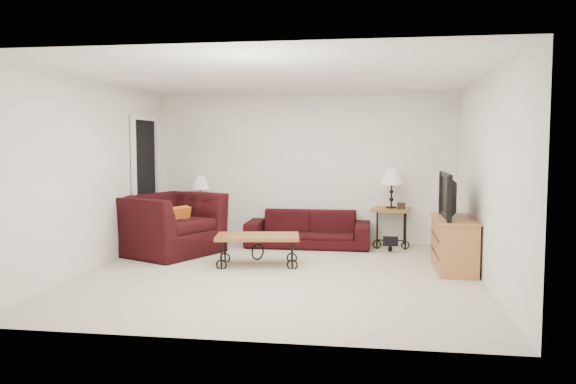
% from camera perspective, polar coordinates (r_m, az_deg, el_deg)
% --- Properties ---
extents(ground, '(5.00, 5.00, 0.00)m').
position_cam_1_polar(ground, '(7.46, -0.81, -8.13)').
color(ground, '#BAB49F').
rests_on(ground, ground).
extents(wall_back, '(5.00, 0.02, 2.50)m').
position_cam_1_polar(wall_back, '(9.76, 1.59, 2.36)').
color(wall_back, white).
rests_on(wall_back, ground).
extents(wall_front, '(5.00, 0.02, 2.50)m').
position_cam_1_polar(wall_front, '(4.84, -5.69, -0.28)').
color(wall_front, white).
rests_on(wall_front, ground).
extents(wall_left, '(0.02, 5.00, 2.50)m').
position_cam_1_polar(wall_left, '(8.08, -18.60, 1.57)').
color(wall_left, white).
rests_on(wall_left, ground).
extents(wall_right, '(0.02, 5.00, 2.50)m').
position_cam_1_polar(wall_right, '(7.30, 18.91, 1.23)').
color(wall_right, white).
rests_on(wall_right, ground).
extents(ceiling, '(5.00, 5.00, 0.00)m').
position_cam_1_polar(ceiling, '(7.32, -0.84, 11.31)').
color(ceiling, white).
rests_on(ceiling, wall_back).
extents(doorway, '(0.08, 0.94, 2.04)m').
position_cam_1_polar(doorway, '(9.58, -13.90, 0.79)').
color(doorway, black).
rests_on(doorway, ground).
extents(sofa, '(1.98, 0.77, 0.58)m').
position_cam_1_polar(sofa, '(9.36, 1.99, -3.66)').
color(sofa, black).
rests_on(sofa, ground).
extents(side_table_left, '(0.58, 0.58, 0.56)m').
position_cam_1_polar(side_table_left, '(9.92, -8.59, -3.28)').
color(side_table_left, '#976126').
rests_on(side_table_left, ground).
extents(side_table_right, '(0.66, 0.66, 0.63)m').
position_cam_1_polar(side_table_right, '(9.48, 10.11, -3.46)').
color(side_table_right, '#976126').
rests_on(side_table_right, ground).
extents(lamp_left, '(0.36, 0.36, 0.56)m').
position_cam_1_polar(lamp_left, '(9.85, -8.63, -0.04)').
color(lamp_left, black).
rests_on(lamp_left, side_table_left).
extents(lamp_right, '(0.41, 0.41, 0.63)m').
position_cam_1_polar(lamp_right, '(9.41, 10.16, 0.35)').
color(lamp_right, black).
rests_on(lamp_right, side_table_right).
extents(photo_frame_left, '(0.11, 0.02, 0.09)m').
position_cam_1_polar(photo_frame_left, '(9.78, -9.72, -1.47)').
color(photo_frame_left, black).
rests_on(photo_frame_left, side_table_left).
extents(photo_frame_right, '(0.12, 0.06, 0.11)m').
position_cam_1_polar(photo_frame_right, '(9.29, 11.09, -1.35)').
color(photo_frame_right, black).
rests_on(photo_frame_right, side_table_right).
extents(coffee_table, '(1.21, 0.78, 0.42)m').
position_cam_1_polar(coffee_table, '(7.97, -3.01, -5.74)').
color(coffee_table, '#976126').
rests_on(coffee_table, ground).
extents(armchair, '(1.69, 1.77, 0.90)m').
position_cam_1_polar(armchair, '(8.92, -11.62, -3.15)').
color(armchair, black).
rests_on(armchair, ground).
extents(throw_pillow, '(0.27, 0.41, 0.41)m').
position_cam_1_polar(throw_pillow, '(8.81, -10.82, -2.77)').
color(throw_pillow, '#BB6918').
rests_on(throw_pillow, armchair).
extents(tv_stand, '(0.48, 1.15, 0.69)m').
position_cam_1_polar(tv_stand, '(7.97, 16.02, -4.95)').
color(tv_stand, '#C37648').
rests_on(tv_stand, ground).
extents(television, '(0.14, 1.03, 0.59)m').
position_cam_1_polar(television, '(7.89, 15.99, -0.34)').
color(television, black).
rests_on(television, tv_stand).
extents(backpack, '(0.36, 0.29, 0.45)m').
position_cam_1_polar(backpack, '(9.07, 10.04, -4.42)').
color(backpack, black).
rests_on(backpack, ground).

